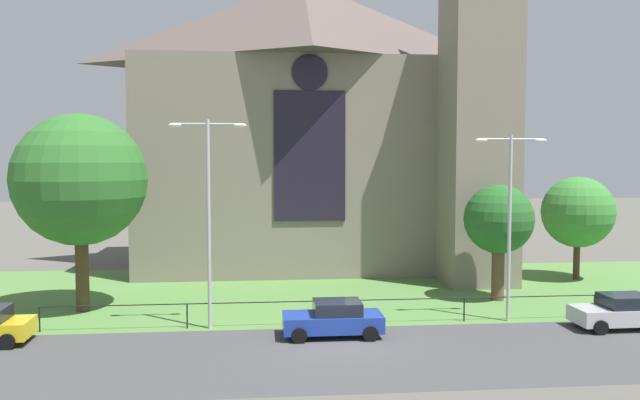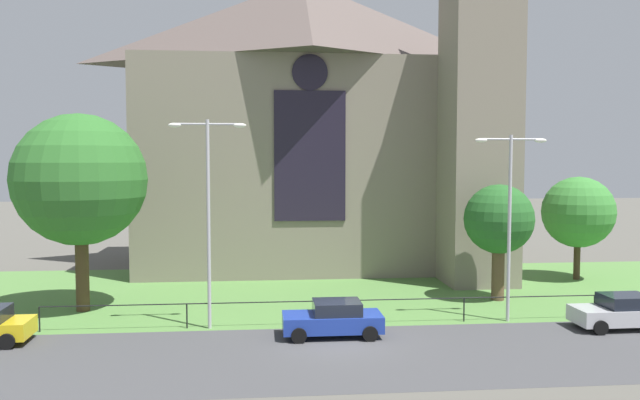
{
  "view_description": "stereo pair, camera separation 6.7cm",
  "coord_description": "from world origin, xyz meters",
  "px_view_note": "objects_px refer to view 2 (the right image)",
  "views": [
    {
      "loc": [
        -3.29,
        -25.46,
        7.51
      ],
      "look_at": [
        -0.09,
        8.0,
        5.33
      ],
      "focal_mm": 35.34,
      "sensor_mm": 36.0,
      "label": 1
    },
    {
      "loc": [
        -3.23,
        -25.47,
        7.51
      ],
      "look_at": [
        -0.09,
        8.0,
        5.33
      ],
      "focal_mm": 35.34,
      "sensor_mm": 36.0,
      "label": 2
    }
  ],
  "objects_px": {
    "church_building": "(315,120)",
    "parked_car_blue": "(333,319)",
    "tree_right_far": "(578,212)",
    "parked_car_silver": "(622,312)",
    "streetlamp_near": "(208,199)",
    "tree_left_near": "(80,180)",
    "streetlamp_far": "(510,204)",
    "tree_right_near": "(499,220)"
  },
  "relations": [
    {
      "from": "tree_right_far",
      "to": "streetlamp_near",
      "type": "height_order",
      "value": "streetlamp_near"
    },
    {
      "from": "tree_right_far",
      "to": "tree_left_near",
      "type": "xyz_separation_m",
      "value": [
        -28.46,
        -5.53,
        2.27
      ]
    },
    {
      "from": "tree_right_near",
      "to": "streetlamp_near",
      "type": "distance_m",
      "value": 15.54
    },
    {
      "from": "parked_car_silver",
      "to": "streetlamp_near",
      "type": "bearing_deg",
      "value": -6.08
    },
    {
      "from": "tree_left_near",
      "to": "parked_car_blue",
      "type": "relative_size",
      "value": 2.32
    },
    {
      "from": "tree_left_near",
      "to": "parked_car_blue",
      "type": "xyz_separation_m",
      "value": [
        11.85,
        -5.63,
        -5.74
      ]
    },
    {
      "from": "tree_right_far",
      "to": "parked_car_silver",
      "type": "xyz_separation_m",
      "value": [
        -3.71,
        -11.14,
        -3.47
      ]
    },
    {
      "from": "tree_right_far",
      "to": "tree_right_near",
      "type": "xyz_separation_m",
      "value": [
        -7.08,
        -5.14,
        0.06
      ]
    },
    {
      "from": "tree_left_near",
      "to": "tree_right_near",
      "type": "distance_m",
      "value": 21.5
    },
    {
      "from": "tree_right_far",
      "to": "parked_car_blue",
      "type": "xyz_separation_m",
      "value": [
        -16.61,
        -11.16,
        -3.47
      ]
    },
    {
      "from": "tree_right_far",
      "to": "parked_car_blue",
      "type": "height_order",
      "value": "tree_right_far"
    },
    {
      "from": "tree_left_near",
      "to": "streetlamp_near",
      "type": "bearing_deg",
      "value": -30.79
    },
    {
      "from": "church_building",
      "to": "streetlamp_near",
      "type": "bearing_deg",
      "value": -110.56
    },
    {
      "from": "tree_right_far",
      "to": "streetlamp_near",
      "type": "distance_m",
      "value": 23.93
    },
    {
      "from": "streetlamp_near",
      "to": "parked_car_blue",
      "type": "bearing_deg",
      "value": -18.12
    },
    {
      "from": "tree_right_far",
      "to": "parked_car_blue",
      "type": "bearing_deg",
      "value": -146.1
    },
    {
      "from": "church_building",
      "to": "streetlamp_far",
      "type": "xyz_separation_m",
      "value": [
        7.6,
        -16.23,
        -4.82
      ]
    },
    {
      "from": "tree_right_far",
      "to": "tree_right_near",
      "type": "bearing_deg",
      "value": -144.04
    },
    {
      "from": "tree_left_near",
      "to": "streetlamp_near",
      "type": "relative_size",
      "value": 1.06
    },
    {
      "from": "tree_left_near",
      "to": "parked_car_silver",
      "type": "bearing_deg",
      "value": -12.78
    },
    {
      "from": "streetlamp_near",
      "to": "streetlamp_far",
      "type": "xyz_separation_m",
      "value": [
        13.69,
        0.0,
        -0.33
      ]
    },
    {
      "from": "church_building",
      "to": "parked_car_blue",
      "type": "bearing_deg",
      "value": -92.41
    },
    {
      "from": "streetlamp_near",
      "to": "tree_right_near",
      "type": "bearing_deg",
      "value": 16.06
    },
    {
      "from": "church_building",
      "to": "parked_car_silver",
      "type": "distance_m",
      "value": 23.68
    },
    {
      "from": "tree_left_near",
      "to": "streetlamp_near",
      "type": "distance_m",
      "value": 7.63
    },
    {
      "from": "church_building",
      "to": "parked_car_silver",
      "type": "relative_size",
      "value": 6.16
    },
    {
      "from": "tree_right_near",
      "to": "parked_car_blue",
      "type": "xyz_separation_m",
      "value": [
        -9.53,
        -6.02,
        -3.53
      ]
    },
    {
      "from": "church_building",
      "to": "parked_car_blue",
      "type": "height_order",
      "value": "church_building"
    },
    {
      "from": "parked_car_blue",
      "to": "parked_car_silver",
      "type": "xyz_separation_m",
      "value": [
        12.9,
        0.02,
        0.0
      ]
    },
    {
      "from": "parked_car_blue",
      "to": "parked_car_silver",
      "type": "bearing_deg",
      "value": -179.96
    },
    {
      "from": "tree_right_far",
      "to": "tree_right_near",
      "type": "relative_size",
      "value": 1.04
    },
    {
      "from": "streetlamp_near",
      "to": "streetlamp_far",
      "type": "relative_size",
      "value": 1.07
    },
    {
      "from": "parked_car_silver",
      "to": "tree_right_near",
      "type": "bearing_deg",
      "value": -61.34
    },
    {
      "from": "tree_right_far",
      "to": "tree_right_near",
      "type": "height_order",
      "value": "tree_right_far"
    },
    {
      "from": "streetlamp_far",
      "to": "parked_car_blue",
      "type": "distance_m",
      "value": 9.75
    },
    {
      "from": "streetlamp_near",
      "to": "parked_car_blue",
      "type": "xyz_separation_m",
      "value": [
        5.33,
        -1.74,
        -5.04
      ]
    },
    {
      "from": "streetlamp_far",
      "to": "parked_car_blue",
      "type": "bearing_deg",
      "value": -168.21
    },
    {
      "from": "church_building",
      "to": "streetlamp_far",
      "type": "bearing_deg",
      "value": -64.91
    },
    {
      "from": "tree_right_near",
      "to": "parked_car_blue",
      "type": "height_order",
      "value": "tree_right_near"
    },
    {
      "from": "church_building",
      "to": "tree_left_near",
      "type": "height_order",
      "value": "church_building"
    },
    {
      "from": "streetlamp_near",
      "to": "church_building",
      "type": "bearing_deg",
      "value": 69.44
    },
    {
      "from": "tree_right_far",
      "to": "church_building",
      "type": "bearing_deg",
      "value": 156.74
    }
  ]
}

